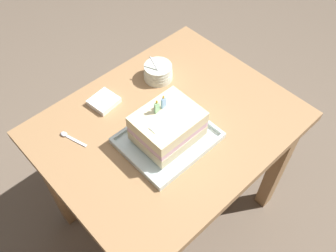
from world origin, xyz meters
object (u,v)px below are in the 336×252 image
birthday_cake (168,126)px  serving_spoon_near_tray (68,136)px  bowl_stack (158,72)px  foil_tray (168,139)px  napkin_pile (104,101)px

birthday_cake → serving_spoon_near_tray: size_ratio=1.88×
bowl_stack → serving_spoon_near_tray: 0.44m
foil_tray → bowl_stack: 0.32m
napkin_pile → birthday_cake: bearing=-78.7°
bowl_stack → serving_spoon_near_tray: (-0.44, -0.00, -0.03)m
foil_tray → napkin_pile: foil_tray is taller
serving_spoon_near_tray → foil_tray: bearing=-45.4°
foil_tray → napkin_pile: (-0.06, 0.30, 0.00)m
bowl_stack → napkin_pile: (-0.25, 0.04, -0.02)m
serving_spoon_near_tray → napkin_pile: size_ratio=1.05×
foil_tray → serving_spoon_near_tray: foil_tray is taller
bowl_stack → foil_tray: bearing=-126.1°
foil_tray → birthday_cake: size_ratio=1.48×
bowl_stack → serving_spoon_near_tray: bowl_stack is taller
foil_tray → birthday_cake: birthday_cake is taller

